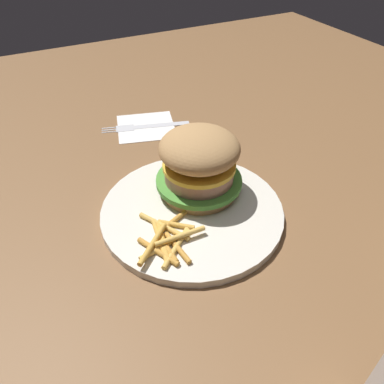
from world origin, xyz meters
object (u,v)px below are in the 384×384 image
at_px(sandwich, 198,163).
at_px(fries_pile, 167,240).
at_px(plate, 192,211).
at_px(napkin, 146,126).
at_px(fork, 145,125).

relative_size(sandwich, fries_pile, 1.17).
relative_size(plate, fries_pile, 2.38).
distance_m(napkin, fork, 0.00).
bearing_deg(fork, plate, 83.15).
relative_size(plate, sandwich, 2.04).
bearing_deg(plate, fork, -96.85).
height_order(plate, fork, plate).
distance_m(plate, napkin, 0.27).
bearing_deg(fries_pile, plate, -142.84).
relative_size(plate, napkin, 2.38).
bearing_deg(plate, fries_pile, 37.16).
relative_size(napkin, fork, 0.65).
bearing_deg(plate, napkin, -97.18).
xyz_separation_m(plate, fries_pile, (0.06, 0.04, 0.01)).
relative_size(plate, fork, 1.54).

